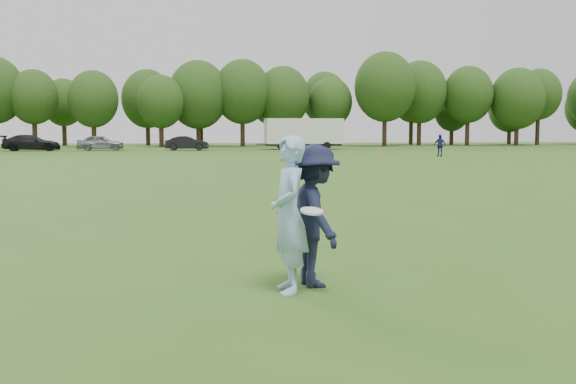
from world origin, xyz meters
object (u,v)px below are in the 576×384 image
at_px(cargo_trailer, 304,132).
at_px(field_cone, 380,152).
at_px(thrower, 289,215).
at_px(defender, 315,216).
at_px(car_e, 101,143).
at_px(player_far_b, 440,145).
at_px(car_f, 187,143).
at_px(car_d, 31,143).

bearing_deg(cargo_trailer, field_cone, -75.45).
xyz_separation_m(thrower, defender, (0.38, 0.28, -0.05)).
height_order(car_e, field_cone, car_e).
bearing_deg(car_e, defender, -171.96).
relative_size(car_e, field_cone, 14.92).
bearing_deg(player_far_b, thrower, -69.96).
relative_size(defender, car_f, 0.41).
xyz_separation_m(thrower, player_far_b, (18.74, 40.39, -0.10)).
bearing_deg(cargo_trailer, thrower, -101.44).
bearing_deg(thrower, field_cone, 159.56).
bearing_deg(car_e, thrower, -172.35).
height_order(field_cone, cargo_trailer, cargo_trailer).
relative_size(thrower, car_d, 0.35).
height_order(car_e, car_f, car_e).
height_order(defender, car_e, defender).
height_order(defender, car_d, defender).
height_order(player_far_b, car_f, player_far_b).
xyz_separation_m(thrower, field_cone, (16.07, 46.68, -0.79)).
bearing_deg(car_f, field_cone, -122.80).
relative_size(car_d, cargo_trailer, 0.59).
xyz_separation_m(thrower, car_d, (-14.48, 60.20, -0.16)).
bearing_deg(field_cone, car_f, 141.33).
xyz_separation_m(car_d, car_e, (6.42, 0.18, -0.01)).
xyz_separation_m(player_far_b, car_d, (-33.22, 19.81, -0.06)).
height_order(thrower, field_cone, thrower).
distance_m(car_e, car_f, 8.42).
bearing_deg(field_cone, player_far_b, -67.00).
bearing_deg(cargo_trailer, car_d, -178.25).
distance_m(thrower, player_far_b, 44.52).
distance_m(thrower, car_f, 59.30).
bearing_deg(player_far_b, car_e, -171.80).
xyz_separation_m(field_cone, cargo_trailer, (-3.72, 14.34, 1.63)).
distance_m(thrower, cargo_trailer, 62.26).
distance_m(defender, cargo_trailer, 61.91).
height_order(thrower, player_far_b, thrower).
xyz_separation_m(player_far_b, car_f, (-18.44, 18.91, -0.13)).
bearing_deg(defender, cargo_trailer, -18.58).
relative_size(defender, player_far_b, 1.05).
bearing_deg(cargo_trailer, defender, -101.15).
distance_m(defender, car_d, 61.73).
distance_m(car_d, field_cone, 33.41).
distance_m(car_d, car_e, 6.42).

